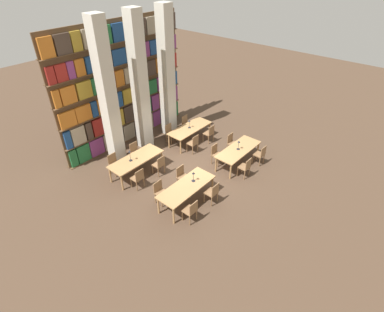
# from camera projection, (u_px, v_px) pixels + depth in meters

# --- Properties ---
(ground_plane) EXTENTS (40.00, 40.00, 0.00)m
(ground_plane) POSITION_uv_depth(u_px,v_px,m) (190.00, 168.00, 12.83)
(ground_plane) COLOR #4C3828
(bookshelf_bank) EXTENTS (6.76, 0.35, 5.50)m
(bookshelf_bank) POSITION_uv_depth(u_px,v_px,m) (125.00, 88.00, 13.42)
(bookshelf_bank) COLOR brown
(bookshelf_bank) RESTS_ON ground_plane
(pillar_left) EXTENTS (0.55, 0.55, 6.00)m
(pillar_left) POSITION_uv_depth(u_px,v_px,m) (108.00, 97.00, 11.59)
(pillar_left) COLOR beige
(pillar_left) RESTS_ON ground_plane
(pillar_center) EXTENTS (0.55, 0.55, 6.00)m
(pillar_center) POSITION_uv_depth(u_px,v_px,m) (140.00, 85.00, 12.61)
(pillar_center) COLOR beige
(pillar_center) RESTS_ON ground_plane
(pillar_right) EXTENTS (0.55, 0.55, 6.00)m
(pillar_right) POSITION_uv_depth(u_px,v_px,m) (167.00, 75.00, 13.63)
(pillar_right) COLOR beige
(pillar_right) RESTS_ON ground_plane
(reading_table_0) EXTENTS (2.30, 0.89, 0.76)m
(reading_table_0) POSITION_uv_depth(u_px,v_px,m) (186.00, 188.00, 10.71)
(reading_table_0) COLOR tan
(reading_table_0) RESTS_ON ground_plane
(chair_0) EXTENTS (0.42, 0.40, 0.89)m
(chair_0) POSITION_uv_depth(u_px,v_px,m) (191.00, 210.00, 10.05)
(chair_0) COLOR olive
(chair_0) RESTS_ON ground_plane
(chair_1) EXTENTS (0.42, 0.40, 0.89)m
(chair_1) POSITION_uv_depth(u_px,v_px,m) (160.00, 192.00, 10.84)
(chair_1) COLOR olive
(chair_1) RESTS_ON ground_plane
(chair_2) EXTENTS (0.42, 0.40, 0.89)m
(chair_2) POSITION_uv_depth(u_px,v_px,m) (213.00, 192.00, 10.80)
(chair_2) COLOR olive
(chair_2) RESTS_ON ground_plane
(chair_3) EXTENTS (0.42, 0.40, 0.89)m
(chair_3) POSITION_uv_depth(u_px,v_px,m) (183.00, 176.00, 11.59)
(chair_3) COLOR olive
(chair_3) RESTS_ON ground_plane
(desk_lamp_0) EXTENTS (0.14, 0.14, 0.41)m
(desk_lamp_0) POSITION_uv_depth(u_px,v_px,m) (193.00, 175.00, 10.75)
(desk_lamp_0) COLOR #232328
(desk_lamp_0) RESTS_ON reading_table_0
(reading_table_1) EXTENTS (2.30, 0.89, 0.76)m
(reading_table_1) POSITION_uv_depth(u_px,v_px,m) (238.00, 150.00, 12.71)
(reading_table_1) COLOR tan
(reading_table_1) RESTS_ON ground_plane
(chair_4) EXTENTS (0.42, 0.40, 0.89)m
(chair_4) POSITION_uv_depth(u_px,v_px,m) (245.00, 167.00, 12.08)
(chair_4) COLOR olive
(chair_4) RESTS_ON ground_plane
(chair_5) EXTENTS (0.42, 0.40, 0.89)m
(chair_5) POSITION_uv_depth(u_px,v_px,m) (216.00, 154.00, 12.86)
(chair_5) COLOR olive
(chair_5) RESTS_ON ground_plane
(chair_6) EXTENTS (0.42, 0.40, 0.89)m
(chair_6) POSITION_uv_depth(u_px,v_px,m) (260.00, 154.00, 12.82)
(chair_6) COLOR olive
(chair_6) RESTS_ON ground_plane
(chair_7) EXTENTS (0.42, 0.40, 0.89)m
(chair_7) POSITION_uv_depth(u_px,v_px,m) (232.00, 142.00, 13.61)
(chair_7) COLOR olive
(chair_7) RESTS_ON ground_plane
(desk_lamp_1) EXTENTS (0.14, 0.14, 0.42)m
(desk_lamp_1) POSITION_uv_depth(u_px,v_px,m) (239.00, 144.00, 12.49)
(desk_lamp_1) COLOR #232328
(desk_lamp_1) RESTS_ON reading_table_1
(reading_table_2) EXTENTS (2.30, 0.89, 0.76)m
(reading_table_2) POSITION_uv_depth(u_px,v_px,m) (136.00, 160.00, 12.13)
(reading_table_2) COLOR tan
(reading_table_2) RESTS_ON ground_plane
(chair_8) EXTENTS (0.42, 0.40, 0.89)m
(chair_8) POSITION_uv_depth(u_px,v_px,m) (138.00, 178.00, 11.50)
(chair_8) COLOR olive
(chair_8) RESTS_ON ground_plane
(chair_9) EXTENTS (0.42, 0.40, 0.89)m
(chair_9) POSITION_uv_depth(u_px,v_px,m) (114.00, 163.00, 12.28)
(chair_9) COLOR olive
(chair_9) RESTS_ON ground_plane
(chair_10) EXTENTS (0.42, 0.40, 0.89)m
(chair_10) POSITION_uv_depth(u_px,v_px,m) (159.00, 164.00, 12.21)
(chair_10) COLOR olive
(chair_10) RESTS_ON ground_plane
(chair_11) EXTENTS (0.42, 0.40, 0.89)m
(chair_11) POSITION_uv_depth(u_px,v_px,m) (136.00, 152.00, 12.99)
(chair_11) COLOR olive
(chair_11) RESTS_ON ground_plane
(desk_lamp_2) EXTENTS (0.14, 0.14, 0.49)m
(desk_lamp_2) POSITION_uv_depth(u_px,v_px,m) (130.00, 154.00, 11.78)
(desk_lamp_2) COLOR #232328
(desk_lamp_2) RESTS_ON reading_table_2
(reading_table_3) EXTENTS (2.30, 0.89, 0.76)m
(reading_table_3) POSITION_uv_depth(u_px,v_px,m) (190.00, 129.00, 14.23)
(reading_table_3) COLOR tan
(reading_table_3) RESTS_ON ground_plane
(chair_12) EXTENTS (0.42, 0.40, 0.89)m
(chair_12) POSITION_uv_depth(u_px,v_px,m) (193.00, 143.00, 13.57)
(chair_12) COLOR olive
(chair_12) RESTS_ON ground_plane
(chair_13) EXTENTS (0.42, 0.40, 0.89)m
(chair_13) POSITION_uv_depth(u_px,v_px,m) (170.00, 132.00, 14.35)
(chair_13) COLOR olive
(chair_13) RESTS_ON ground_plane
(chair_14) EXTENTS (0.42, 0.40, 0.89)m
(chair_14) POSITION_uv_depth(u_px,v_px,m) (209.00, 133.00, 14.31)
(chair_14) COLOR olive
(chair_14) RESTS_ON ground_plane
(chair_15) EXTENTS (0.42, 0.40, 0.89)m
(chair_15) POSITION_uv_depth(u_px,v_px,m) (186.00, 124.00, 15.09)
(chair_15) COLOR olive
(chair_15) RESTS_ON ground_plane
(desk_lamp_3) EXTENTS (0.14, 0.14, 0.40)m
(desk_lamp_3) POSITION_uv_depth(u_px,v_px,m) (189.00, 123.00, 14.03)
(desk_lamp_3) COLOR #232328
(desk_lamp_3) RESTS_ON reading_table_3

